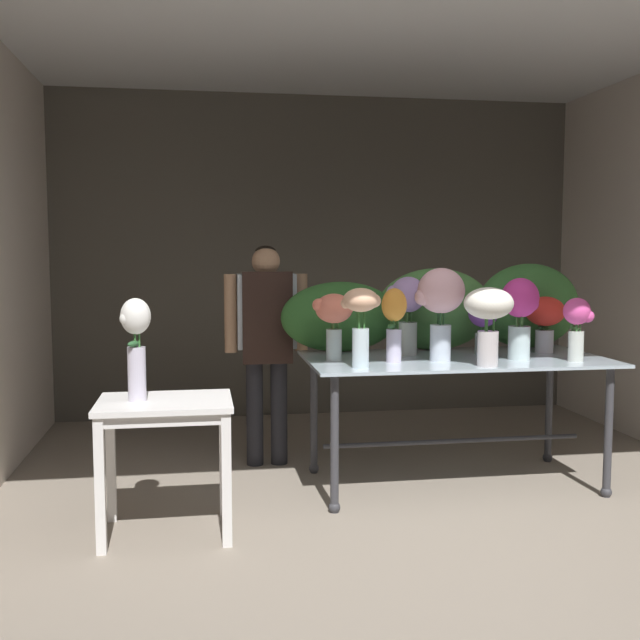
# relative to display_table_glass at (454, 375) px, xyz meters

# --- Properties ---
(ground_plane) EXTENTS (8.63, 8.63, 0.00)m
(ground_plane) POSITION_rel_display_table_glass_xyz_m (-0.53, 0.36, -0.72)
(ground_plane) COLOR gray
(wall_back) EXTENTS (4.92, 0.12, 2.95)m
(wall_back) POSITION_rel_display_table_glass_xyz_m (-0.53, 2.32, 0.75)
(wall_back) COLOR #5B564C
(wall_back) RESTS_ON ground
(ceiling_slab) EXTENTS (5.04, 4.04, 0.12)m
(ceiling_slab) POSITION_rel_display_table_glass_xyz_m (-0.53, 0.36, 2.28)
(ceiling_slab) COLOR silver
(ceiling_slab) RESTS_ON wall_back
(display_table_glass) EXTENTS (1.93, 0.99, 0.85)m
(display_table_glass) POSITION_rel_display_table_glass_xyz_m (0.00, 0.00, 0.00)
(display_table_glass) COLOR silver
(display_table_glass) RESTS_ON ground
(side_table_white) EXTENTS (0.71, 0.55, 0.74)m
(side_table_white) POSITION_rel_display_table_glass_xyz_m (-1.82, -0.57, -0.10)
(side_table_white) COLOR white
(side_table_white) RESTS_ON ground
(florist) EXTENTS (0.59, 0.24, 1.57)m
(florist) POSITION_rel_display_table_glass_xyz_m (-1.16, 0.65, 0.24)
(florist) COLOR #232328
(florist) RESTS_ON ground
(foliage_backdrop) EXTENTS (2.14, 0.29, 0.60)m
(foliage_backdrop) POSITION_rel_display_table_glass_xyz_m (0.06, 0.38, 0.40)
(foliage_backdrop) COLOR #2D6028
(foliage_backdrop) RESTS_ON display_table_glass
(vase_blush_anemones) EXTENTS (0.32, 0.29, 0.58)m
(vase_blush_anemones) POSITION_rel_display_table_glass_xyz_m (-0.15, -0.13, 0.50)
(vase_blush_anemones) COLOR silver
(vase_blush_anemones) RESTS_ON display_table_glass
(vase_scarlet_carnations) EXTENTS (0.27, 0.27, 0.38)m
(vase_scarlet_carnations) POSITION_rel_display_table_glass_xyz_m (0.67, 0.12, 0.36)
(vase_scarlet_carnations) COLOR silver
(vase_scarlet_carnations) RESTS_ON display_table_glass
(vase_fuchsia_hydrangea) EXTENTS (0.18, 0.17, 0.40)m
(vase_fuchsia_hydrangea) POSITION_rel_display_table_glass_xyz_m (0.69, -0.29, 0.36)
(vase_fuchsia_hydrangea) COLOR silver
(vase_fuchsia_hydrangea) RESTS_ON display_table_glass
(vase_magenta_ranunculus) EXTENTS (0.25, 0.24, 0.52)m
(vase_magenta_ranunculus) POSITION_rel_display_table_glass_xyz_m (0.37, -0.15, 0.43)
(vase_magenta_ranunculus) COLOR silver
(vase_magenta_ranunculus) RESTS_ON display_table_glass
(vase_peach_lilies) EXTENTS (0.24, 0.21, 0.47)m
(vase_peach_lilies) POSITION_rel_display_table_glass_xyz_m (-0.69, -0.33, 0.42)
(vase_peach_lilies) COLOR silver
(vase_peach_lilies) RESTS_ON display_table_glass
(vase_ivory_dahlias) EXTENTS (0.29, 0.29, 0.47)m
(vase_ivory_dahlias) POSITION_rel_display_table_glass_xyz_m (0.07, -0.39, 0.44)
(vase_ivory_dahlias) COLOR silver
(vase_ivory_dahlias) RESTS_ON display_table_glass
(vase_violet_peonies) EXTENTS (0.20, 0.20, 0.37)m
(vase_violet_peonies) POSITION_rel_display_table_glass_xyz_m (0.24, 0.11, 0.35)
(vase_violet_peonies) COLOR silver
(vase_violet_peonies) RESTS_ON display_table_glass
(vase_coral_freesia) EXTENTS (0.26, 0.24, 0.42)m
(vase_coral_freesia) POSITION_rel_display_table_glass_xyz_m (-0.80, -0.02, 0.40)
(vase_coral_freesia) COLOR silver
(vase_coral_freesia) RESTS_ON display_table_glass
(vase_sunset_tulips) EXTENTS (0.16, 0.16, 0.46)m
(vase_sunset_tulips) POSITION_rel_display_table_glass_xyz_m (-0.44, -0.13, 0.39)
(vase_sunset_tulips) COLOR silver
(vase_sunset_tulips) RESTS_ON display_table_glass
(vase_lilac_snapdragons) EXTENTS (0.26, 0.23, 0.52)m
(vase_lilac_snapdragons) POSITION_rel_display_table_glass_xyz_m (-0.28, 0.15, 0.45)
(vase_lilac_snapdragons) COLOR silver
(vase_lilac_snapdragons) RESTS_ON display_table_glass
(vase_white_roses_tall) EXTENTS (0.16, 0.16, 0.55)m
(vase_white_roses_tall) POSITION_rel_display_table_glass_xyz_m (-1.97, -0.57, 0.33)
(vase_white_roses_tall) COLOR silver
(vase_white_roses_tall) RESTS_ON side_table_white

